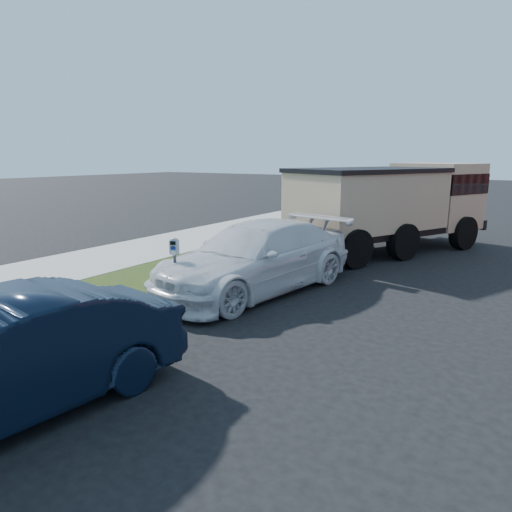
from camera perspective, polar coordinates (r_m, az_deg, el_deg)
The scene contains 5 objects.
ground at distance 8.08m, azimuth 4.52°, elevation -9.41°, with size 120.00×120.00×0.00m, color black.
streetside at distance 12.88m, azimuth -13.23°, elevation -1.09°, with size 6.12×50.00×0.15m.
parking_meter at distance 9.26m, azimuth -10.14°, elevation 0.11°, with size 0.21×0.17×1.29m.
white_wagon at distance 10.30m, azimuth 0.05°, elevation -0.08°, with size 2.16×5.31×1.54m, color silver.
dump_truck at distance 15.39m, azimuth 16.75°, elevation 6.49°, with size 5.22×7.45×2.76m.
Camera 1 is at (3.55, -6.61, 2.99)m, focal length 32.00 mm.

